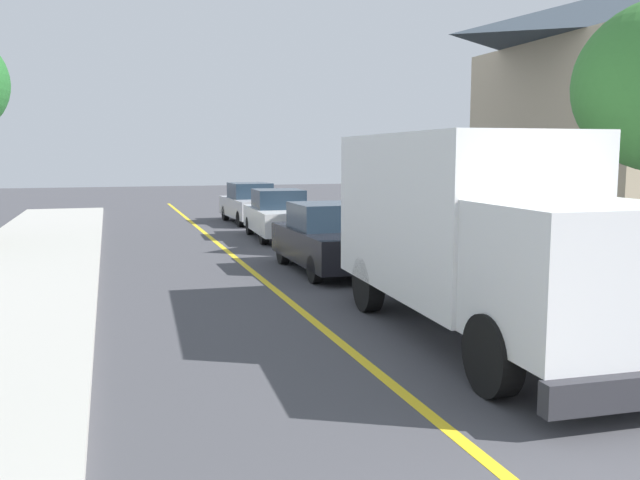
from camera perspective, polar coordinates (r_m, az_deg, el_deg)
The scene contains 7 objects.
centre_line_yellow at distance 12.87m, azimuth -2.13°, elevation -5.60°, with size 0.16×56.00×0.01m, color gold.
box_truck at distance 10.82m, azimuth 12.85°, elevation 1.24°, with size 2.72×7.28×3.20m.
parked_car_near at distance 16.56m, azimuth 0.70°, elevation 0.07°, with size 1.83×4.41×1.67m.
parked_car_mid at distance 23.05m, azimuth -3.49°, elevation 2.10°, with size 1.99×4.47×1.67m.
parked_car_far at distance 28.43m, azimuth -5.89°, elevation 3.06°, with size 1.99×4.47×1.67m.
parked_van_across at distance 18.10m, azimuth 10.70°, elevation 0.56°, with size 2.01×4.48×1.67m.
stop_sign at distance 16.00m, azimuth 12.31°, elevation 3.48°, with size 0.80×0.10×2.65m.
Camera 1 is at (-3.30, -2.10, 2.87)m, focal length 37.79 mm.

